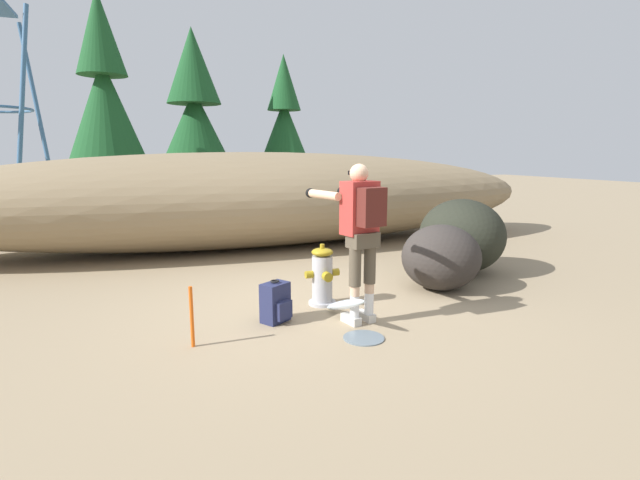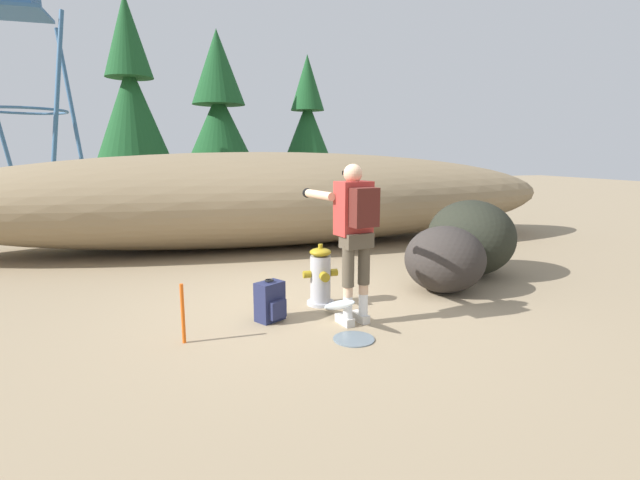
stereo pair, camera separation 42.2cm
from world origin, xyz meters
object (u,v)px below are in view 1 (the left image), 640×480
(utility_worker, at_px, (360,223))
(boulder_large, at_px, (462,236))
(spare_backpack, at_px, (276,303))
(boulder_mid, at_px, (441,257))
(survey_stake, at_px, (192,317))
(fire_hydrant, at_px, (322,277))

(utility_worker, relative_size, boulder_large, 1.20)
(spare_backpack, distance_m, boulder_mid, 2.49)
(spare_backpack, relative_size, boulder_large, 0.32)
(boulder_large, xyz_separation_m, boulder_mid, (-0.89, -0.74, -0.12))
(boulder_mid, xyz_separation_m, survey_stake, (-3.37, -0.81, -0.15))
(boulder_mid, bearing_deg, utility_worker, -154.66)
(spare_backpack, relative_size, survey_stake, 0.78)
(utility_worker, distance_m, boulder_mid, 1.87)
(fire_hydrant, height_order, utility_worker, utility_worker)
(fire_hydrant, relative_size, boulder_large, 0.52)
(utility_worker, height_order, survey_stake, utility_worker)
(survey_stake, bearing_deg, boulder_mid, 13.54)
(fire_hydrant, xyz_separation_m, boulder_large, (2.63, 0.78, 0.22))
(survey_stake, bearing_deg, boulder_large, 19.97)
(utility_worker, bearing_deg, boulder_large, -71.29)
(boulder_mid, bearing_deg, boulder_large, 39.65)
(boulder_large, bearing_deg, spare_backpack, -160.71)
(spare_backpack, distance_m, boulder_large, 3.54)
(fire_hydrant, height_order, spare_backpack, fire_hydrant)
(boulder_mid, height_order, survey_stake, boulder_mid)
(spare_backpack, xyz_separation_m, boulder_mid, (2.44, 0.43, 0.23))
(spare_backpack, height_order, boulder_large, boulder_large)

